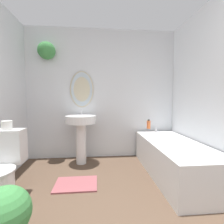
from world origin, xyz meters
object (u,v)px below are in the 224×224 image
Objects in this scene: toilet_paper_roll at (7,125)px; bathtub at (174,158)px; potted_plant at (4,218)px; shampoo_bottle at (149,124)px; pedestal_sink at (81,129)px.

bathtub is at bearing 7.90° from toilet_paper_roll.
toilet_paper_roll reaches higher than potted_plant.
toilet_paper_roll reaches higher than bathtub.
shampoo_bottle is at bearing 103.28° from bathtub.
pedestal_sink is 1.15m from toilet_paper_roll.
pedestal_sink is 1.54m from bathtub.
pedestal_sink reaches higher than toilet_paper_roll.
pedestal_sink reaches higher than shampoo_bottle.
toilet_paper_roll reaches higher than shampoo_bottle.
pedestal_sink is 1.72m from potted_plant.
pedestal_sink is 5.43× the size of shampoo_bottle.
shampoo_bottle is 2.20m from toilet_paper_roll.
bathtub is 0.80m from shampoo_bottle.
shampoo_bottle is at bearing 5.07° from pedestal_sink.
potted_plant is 1.02m from toilet_paper_roll.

